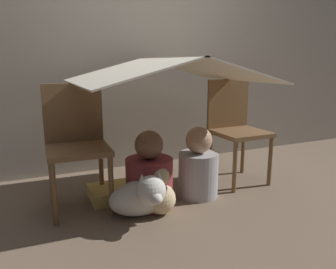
# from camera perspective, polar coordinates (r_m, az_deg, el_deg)

# --- Properties ---
(ground_plane) EXTENTS (8.80, 8.80, 0.00)m
(ground_plane) POSITION_cam_1_polar(r_m,az_deg,el_deg) (2.54, 2.03, -11.97)
(ground_plane) COLOR #7A6651
(wall_back) EXTENTS (7.00, 0.05, 2.50)m
(wall_back) POSITION_cam_1_polar(r_m,az_deg,el_deg) (3.34, -6.40, 15.79)
(wall_back) COLOR gray
(wall_back) RESTS_ON ground_plane
(chair_left) EXTENTS (0.45, 0.45, 0.90)m
(chair_left) POSITION_cam_1_polar(r_m,az_deg,el_deg) (2.46, -15.66, -0.90)
(chair_left) COLOR brown
(chair_left) RESTS_ON ground_plane
(chair_right) EXTENTS (0.44, 0.44, 0.90)m
(chair_right) POSITION_cam_1_polar(r_m,az_deg,el_deg) (2.98, 11.64, 1.61)
(chair_right) COLOR brown
(chair_right) RESTS_ON ground_plane
(sheet_canopy) EXTENTS (1.39, 1.15, 0.19)m
(sheet_canopy) POSITION_cam_1_polar(r_m,az_deg,el_deg) (2.51, 0.00, 11.20)
(sheet_canopy) COLOR silver
(person_front) EXTENTS (0.35, 0.35, 0.57)m
(person_front) POSITION_cam_1_polar(r_m,az_deg,el_deg) (2.44, -3.27, -7.24)
(person_front) COLOR maroon
(person_front) RESTS_ON ground_plane
(person_second) EXTENTS (0.32, 0.32, 0.56)m
(person_second) POSITION_cam_1_polar(r_m,az_deg,el_deg) (2.62, 5.30, -5.72)
(person_second) COLOR #B2B2B7
(person_second) RESTS_ON ground_plane
(dog) EXTENTS (0.47, 0.43, 0.37)m
(dog) POSITION_cam_1_polar(r_m,az_deg,el_deg) (2.29, -4.17, -10.57)
(dog) COLOR silver
(dog) RESTS_ON ground_plane
(floor_cushion) EXTENTS (0.39, 0.31, 0.10)m
(floor_cushion) POSITION_cam_1_polar(r_m,az_deg,el_deg) (2.65, -9.12, -9.90)
(floor_cushion) COLOR #E5CC66
(floor_cushion) RESTS_ON ground_plane
(plush_toy) EXTENTS (0.22, 0.22, 0.34)m
(plush_toy) POSITION_cam_1_polar(r_m,az_deg,el_deg) (2.34, -1.30, -10.49)
(plush_toy) COLOR beige
(plush_toy) RESTS_ON ground_plane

